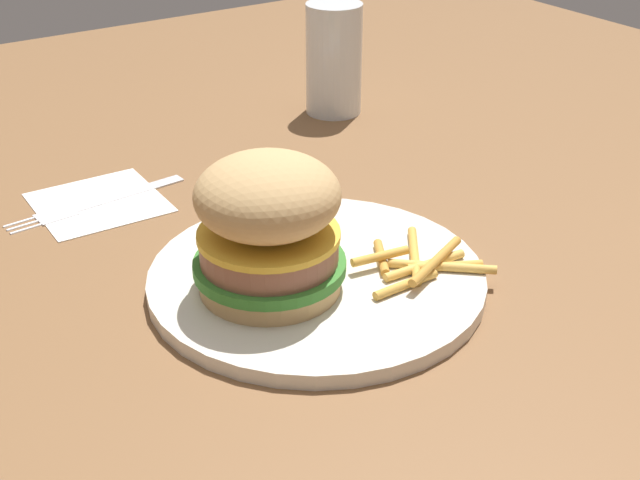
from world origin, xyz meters
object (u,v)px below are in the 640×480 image
(napkin, at_px, (99,202))
(fries_pile, at_px, (420,264))
(plate, at_px, (320,281))
(drink_glass, at_px, (334,63))
(fork, at_px, (97,200))
(sandwich, at_px, (268,225))

(napkin, bearing_deg, fries_pile, -60.07)
(plate, bearing_deg, fries_pile, -28.12)
(plate, height_order, drink_glass, drink_glass)
(napkin, relative_size, drink_glass, 0.88)
(fries_pile, height_order, napkin, fries_pile)
(fries_pile, height_order, drink_glass, drink_glass)
(fries_pile, bearing_deg, napkin, 119.93)
(fork, bearing_deg, sandwich, -78.06)
(fries_pile, distance_m, napkin, 0.31)
(sandwich, distance_m, fries_pile, 0.13)
(napkin, height_order, fork, fork)
(sandwich, relative_size, fork, 0.65)
(drink_glass, bearing_deg, fries_pile, -114.49)
(fries_pile, bearing_deg, plate, 151.88)
(plate, xyz_separation_m, sandwich, (-0.04, 0.00, 0.06))
(fries_pile, bearing_deg, sandwich, 159.30)
(napkin, height_order, drink_glass, drink_glass)
(plate, relative_size, napkin, 2.36)
(plate, relative_size, drink_glass, 2.08)
(plate, height_order, napkin, plate)
(fork, bearing_deg, plate, -69.06)
(fries_pile, height_order, fork, fries_pile)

